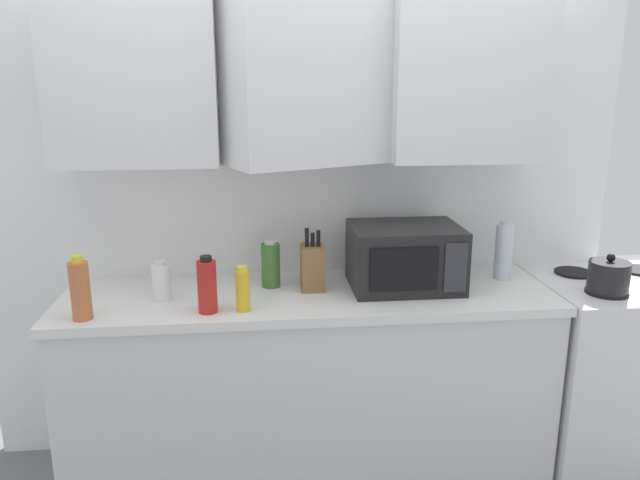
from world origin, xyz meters
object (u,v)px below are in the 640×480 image
kettle (609,276)px  knife_block (313,267)px  bottle_spice_jar (80,290)px  bottle_clear_tall (504,251)px  bottle_green_oil (271,264)px  stove_range (612,371)px  bottle_yellow_mustard (243,290)px  microwave (405,257)px  bottle_white_jar (161,282)px  bottle_red_sauce (207,286)px

kettle → knife_block: size_ratio=0.61×
bottle_spice_jar → bottle_clear_tall: bearing=9.8°
kettle → bottle_green_oil: bottle_green_oil is taller
stove_range → bottle_yellow_mustard: bearing=-174.2°
microwave → bottle_white_jar: bearing=-176.3°
bottle_clear_tall → bottle_white_jar: 1.55m
bottle_clear_tall → bottle_green_oil: (-1.08, -0.00, -0.03)m
bottle_green_oil → knife_block: bearing=-18.0°
microwave → knife_block: (-0.41, 0.01, -0.04)m
knife_block → bottle_red_sauce: 0.50m
bottle_yellow_mustard → bottle_white_jar: (-0.34, 0.15, -0.01)m
stove_range → kettle: size_ratio=5.31×
bottle_spice_jar → bottle_white_jar: (0.28, 0.18, -0.04)m
knife_block → bottle_green_oil: size_ratio=1.30×
bottle_white_jar → bottle_green_oil: 0.48m
kettle → stove_range: bearing=39.5°
bottle_yellow_mustard → bottle_spice_jar: size_ratio=0.72×
bottle_yellow_mustard → bottle_white_jar: 0.37m
kettle → bottle_white_jar: 1.91m
knife_block → bottle_yellow_mustard: knife_block is taller
bottle_red_sauce → bottle_white_jar: size_ratio=1.35×
stove_range → knife_block: bearing=178.0°
bottle_clear_tall → bottle_white_jar: (-1.54, -0.14, -0.05)m
bottle_clear_tall → stove_range: bearing=-11.8°
kettle → microwave: bearing=167.9°
kettle → bottle_yellow_mustard: size_ratio=0.92×
bottle_yellow_mustard → bottle_green_oil: size_ratio=0.86×
bottle_white_jar → bottle_clear_tall: bearing=5.1°
kettle → bottle_yellow_mustard: bottle_yellow_mustard is taller
stove_range → bottle_red_sauce: (-1.88, -0.18, 0.56)m
bottle_white_jar → kettle: bearing=-3.4°
stove_range → bottle_yellow_mustard: size_ratio=4.90×
bottle_white_jar → stove_range: bearing=0.7°
knife_block → bottle_white_jar: size_ratio=1.63×
knife_block → bottle_yellow_mustard: 0.38m
bottle_clear_tall → bottle_red_sauce: bearing=-167.7°
bottle_clear_tall → bottle_green_oil: size_ratio=1.27×
kettle → bottle_clear_tall: bottle_clear_tall is taller
bottle_yellow_mustard → bottle_red_sauce: bottle_red_sauce is taller
bottle_clear_tall → bottle_yellow_mustard: (-1.20, -0.29, -0.04)m
kettle → bottle_red_sauce: (-1.71, -0.04, 0.03)m
stove_range → kettle: bearing=-140.5°
bottle_red_sauce → bottle_white_jar: bearing=142.5°
kettle → microwave: size_ratio=0.36×
bottle_clear_tall → bottle_white_jar: bottle_clear_tall is taller
knife_block → bottle_spice_jar: (-0.92, -0.25, 0.02)m
kettle → bottle_white_jar: bearing=176.6°
stove_range → bottle_green_oil: bearing=176.1°
microwave → bottle_red_sauce: bearing=-165.4°
kettle → bottle_red_sauce: size_ratio=0.73×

